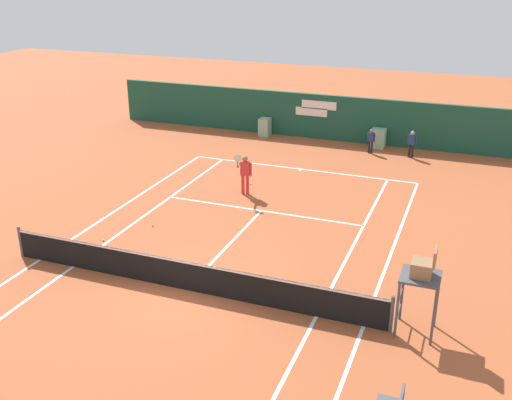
{
  "coord_description": "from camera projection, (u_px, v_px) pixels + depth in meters",
  "views": [
    {
      "loc": [
        7.45,
        -13.6,
        9.08
      ],
      "look_at": [
        0.11,
        5.51,
        0.8
      ],
      "focal_mm": 41.89,
      "sensor_mm": 36.0,
      "label": 1
    }
  ],
  "objects": [
    {
      "name": "ground_plane",
      "position": [
        194.0,
        280.0,
        18.15
      ],
      "size": [
        80.0,
        80.0,
        0.01
      ],
      "color": "#A8512D"
    },
    {
      "name": "tennis_net",
      "position": [
        185.0,
        274.0,
        17.46
      ],
      "size": [
        12.1,
        0.1,
        1.07
      ],
      "color": "#4C4C51",
      "rests_on": "ground_plane"
    },
    {
      "name": "sponsor_back_wall",
      "position": [
        331.0,
        119.0,
        31.9
      ],
      "size": [
        25.0,
        1.02,
        2.41
      ],
      "color": "#194C38",
      "rests_on": "ground_plane"
    },
    {
      "name": "umpire_chair",
      "position": [
        421.0,
        276.0,
        15.04
      ],
      "size": [
        1.0,
        1.0,
        2.47
      ],
      "rotation": [
        0.0,
        0.0,
        1.57
      ],
      "color": "#47474C",
      "rests_on": "ground_plane"
    },
    {
      "name": "player_on_baseline",
      "position": [
        245.0,
        172.0,
        24.46
      ],
      "size": [
        0.53,
        0.81,
        1.88
      ],
      "rotation": [
        0.0,
        0.0,
        3.42
      ],
      "color": "red",
      "rests_on": "ground_plane"
    },
    {
      "name": "ball_kid_right_post",
      "position": [
        371.0,
        139.0,
        29.81
      ],
      "size": [
        0.41,
        0.2,
        1.24
      ],
      "rotation": [
        0.0,
        0.0,
        2.99
      ],
      "color": "black",
      "rests_on": "ground_plane"
    },
    {
      "name": "ball_kid_centre_post",
      "position": [
        412.0,
        142.0,
        29.13
      ],
      "size": [
        0.44,
        0.21,
        1.34
      ],
      "rotation": [
        0.0,
        0.0,
        2.99
      ],
      "color": "black",
      "rests_on": "ground_plane"
    },
    {
      "name": "tennis_ball_near_service_line",
      "position": [
        251.0,
        184.0,
        25.85
      ],
      "size": [
        0.07,
        0.07,
        0.07
      ],
      "primitive_type": "sphere",
      "color": "#CCE033",
      "rests_on": "ground_plane"
    },
    {
      "name": "tennis_ball_by_sideline",
      "position": [
        103.0,
        240.0,
        20.68
      ],
      "size": [
        0.07,
        0.07,
        0.07
      ],
      "primitive_type": "sphere",
      "color": "#CCE033",
      "rests_on": "ground_plane"
    },
    {
      "name": "tennis_ball_mid_court",
      "position": [
        153.0,
        225.0,
        21.83
      ],
      "size": [
        0.07,
        0.07,
        0.07
      ],
      "primitive_type": "sphere",
      "color": "#CCE033",
      "rests_on": "ground_plane"
    }
  ]
}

